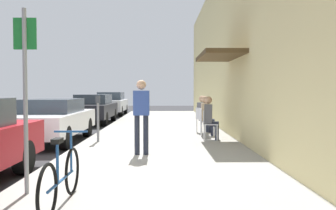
% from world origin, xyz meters
% --- Properties ---
extents(ground_plane, '(60.00, 60.00, 0.00)m').
position_xyz_m(ground_plane, '(0.00, 0.00, 0.00)').
color(ground_plane, '#2D2D30').
extents(sidewalk_slab, '(4.50, 32.00, 0.12)m').
position_xyz_m(sidewalk_slab, '(2.25, 2.00, 0.06)').
color(sidewalk_slab, '#9E9B93').
rests_on(sidewalk_slab, ground_plane).
extents(building_facade, '(1.40, 32.00, 6.29)m').
position_xyz_m(building_facade, '(4.65, 2.01, 3.14)').
color(building_facade, beige).
rests_on(building_facade, ground_plane).
extents(parked_car_1, '(1.80, 4.40, 1.33)m').
position_xyz_m(parked_car_1, '(-1.10, 3.42, 0.70)').
color(parked_car_1, silver).
rests_on(parked_car_1, ground_plane).
extents(parked_car_2, '(1.80, 4.40, 1.40)m').
position_xyz_m(parked_car_2, '(-1.10, 9.75, 0.73)').
color(parked_car_2, black).
rests_on(parked_car_2, ground_plane).
extents(parked_car_3, '(1.80, 4.40, 1.50)m').
position_xyz_m(parked_car_3, '(-1.10, 15.51, 0.77)').
color(parked_car_3, silver).
rests_on(parked_car_3, ground_plane).
extents(parking_meter, '(0.12, 0.10, 1.32)m').
position_xyz_m(parking_meter, '(0.45, 2.70, 0.89)').
color(parking_meter, slate).
rests_on(parking_meter, sidewalk_slab).
extents(street_sign, '(0.32, 0.06, 2.60)m').
position_xyz_m(street_sign, '(0.40, -2.41, 1.64)').
color(street_sign, gray).
rests_on(street_sign, sidewalk_slab).
extents(bicycle_0, '(0.46, 1.71, 0.90)m').
position_xyz_m(bicycle_0, '(1.05, -2.98, 0.48)').
color(bicycle_0, black).
rests_on(bicycle_0, sidewalk_slab).
extents(cafe_chair_0, '(0.51, 0.51, 0.87)m').
position_xyz_m(cafe_chair_0, '(3.67, 3.08, 0.62)').
color(cafe_chair_0, silver).
rests_on(cafe_chair_0, sidewalk_slab).
extents(seated_patron_0, '(0.48, 0.42, 1.29)m').
position_xyz_m(seated_patron_0, '(3.73, 3.06, 0.82)').
color(seated_patron_0, '#232838').
rests_on(seated_patron_0, sidewalk_slab).
extents(cafe_chair_1, '(0.45, 0.45, 0.87)m').
position_xyz_m(cafe_chair_1, '(3.66, 3.98, 0.62)').
color(cafe_chair_1, silver).
rests_on(cafe_chair_1, sidewalk_slab).
extents(seated_patron_1, '(0.43, 0.37, 1.29)m').
position_xyz_m(seated_patron_1, '(3.72, 3.98, 0.82)').
color(seated_patron_1, '#232838').
rests_on(seated_patron_1, sidewalk_slab).
extents(cafe_chair_2, '(0.56, 0.56, 0.87)m').
position_xyz_m(cafe_chair_2, '(3.67, 4.84, 0.62)').
color(cafe_chair_2, silver).
rests_on(cafe_chair_2, sidewalk_slab).
extents(seated_patron_2, '(0.51, 0.47, 1.29)m').
position_xyz_m(seated_patron_2, '(3.73, 4.86, 0.82)').
color(seated_patron_2, '#232838').
rests_on(seated_patron_2, sidewalk_slab).
extents(pedestrian_standing, '(0.36, 0.22, 1.70)m').
position_xyz_m(pedestrian_standing, '(1.83, 0.61, 1.12)').
color(pedestrian_standing, '#232838').
rests_on(pedestrian_standing, sidewalk_slab).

